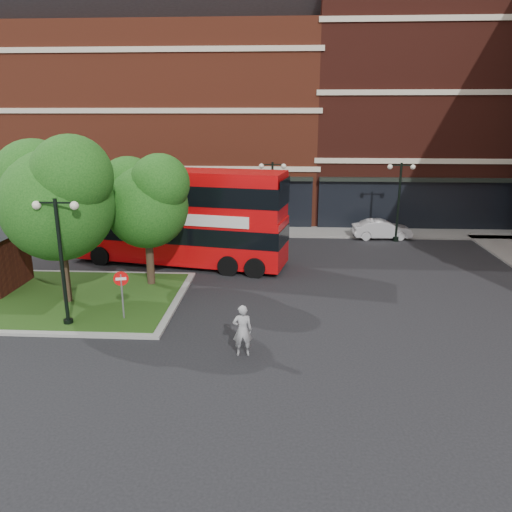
# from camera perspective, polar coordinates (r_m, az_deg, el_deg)

# --- Properties ---
(ground) EXTENTS (120.00, 120.00, 0.00)m
(ground) POSITION_cam_1_polar(r_m,az_deg,el_deg) (19.15, -5.42, -8.63)
(ground) COLOR black
(ground) RESTS_ON ground
(pavement_far) EXTENTS (44.00, 3.00, 0.12)m
(pavement_far) POSITION_cam_1_polar(r_m,az_deg,el_deg) (34.72, -1.39, 2.86)
(pavement_far) COLOR slate
(pavement_far) RESTS_ON ground
(terrace_far_left) EXTENTS (26.00, 12.00, 14.00)m
(terrace_far_left) POSITION_cam_1_polar(r_m,az_deg,el_deg) (42.59, -11.75, 14.41)
(terrace_far_left) COLOR maroon
(terrace_far_left) RESTS_ON ground
(terrace_far_right) EXTENTS (18.00, 12.00, 16.00)m
(terrace_far_right) POSITION_cam_1_polar(r_m,az_deg,el_deg) (42.69, 19.22, 15.23)
(terrace_far_right) COLOR #471911
(terrace_far_right) RESTS_ON ground
(traffic_island) EXTENTS (12.60, 7.60, 0.15)m
(traffic_island) POSITION_cam_1_polar(r_m,az_deg,el_deg) (24.21, -23.44, -4.39)
(traffic_island) COLOR gray
(traffic_island) RESTS_ON ground
(tree_island_west) EXTENTS (5.40, 4.71, 7.21)m
(tree_island_west) POSITION_cam_1_polar(r_m,az_deg,el_deg) (22.11, -22.00, 6.62)
(tree_island_west) COLOR #2D2116
(tree_island_west) RESTS_ON ground
(tree_island_east) EXTENTS (4.46, 3.90, 6.29)m
(tree_island_east) POSITION_cam_1_polar(r_m,az_deg,el_deg) (23.44, -12.58, 6.50)
(tree_island_east) COLOR #2D2116
(tree_island_east) RESTS_ON ground
(lamp_island) EXTENTS (1.72, 0.36, 5.00)m
(lamp_island) POSITION_cam_1_polar(r_m,az_deg,el_deg) (19.94, -21.38, -0.04)
(lamp_island) COLOR black
(lamp_island) RESTS_ON ground
(lamp_far_left) EXTENTS (1.72, 0.36, 5.00)m
(lamp_far_left) POSITION_cam_1_polar(r_m,az_deg,el_deg) (32.11, 1.87, 6.82)
(lamp_far_left) COLOR black
(lamp_far_left) RESTS_ON ground
(lamp_far_right) EXTENTS (1.72, 0.36, 5.00)m
(lamp_far_right) POSITION_cam_1_polar(r_m,az_deg,el_deg) (32.91, 16.02, 6.43)
(lamp_far_right) COLOR black
(lamp_far_right) RESTS_ON ground
(bus) EXTENTS (12.05, 4.94, 4.49)m
(bus) POSITION_cam_1_polar(r_m,az_deg,el_deg) (27.12, -9.08, 5.16)
(bus) COLOR red
(bus) RESTS_ON ground
(woman) EXTENTS (0.70, 0.49, 1.82)m
(woman) POSITION_cam_1_polar(r_m,az_deg,el_deg) (17.01, -1.56, -8.50)
(woman) COLOR gray
(woman) RESTS_ON ground
(car_silver) EXTENTS (4.33, 1.80, 1.46)m
(car_silver) POSITION_cam_1_polar(r_m,az_deg,el_deg) (32.76, -3.87, 3.24)
(car_silver) COLOR #A2A4A9
(car_silver) RESTS_ON ground
(car_white) EXTENTS (3.88, 1.57, 1.25)m
(car_white) POSITION_cam_1_polar(r_m,az_deg,el_deg) (33.77, 14.18, 2.98)
(car_white) COLOR silver
(car_white) RESTS_ON ground
(no_entry_sign) EXTENTS (0.57, 0.18, 2.08)m
(no_entry_sign) POSITION_cam_1_polar(r_m,az_deg,el_deg) (20.12, -15.11, -3.34)
(no_entry_sign) COLOR slate
(no_entry_sign) RESTS_ON ground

